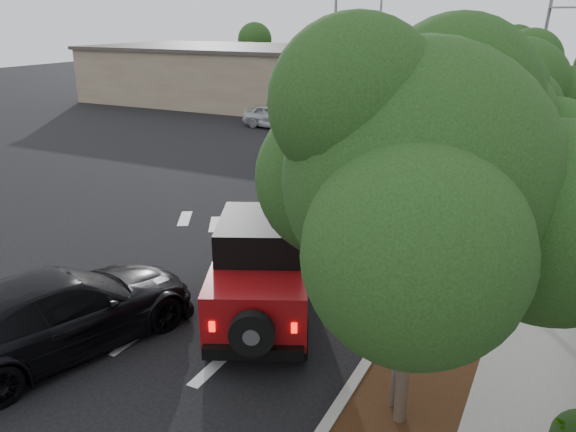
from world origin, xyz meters
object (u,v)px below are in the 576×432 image
Objects in this scene: silver_suv_ahead at (319,198)px; speed_hump_sign at (398,318)px; red_jeep at (262,269)px; black_suv_oncoming at (60,312)px.

silver_suv_ahead is 9.54m from speed_hump_sign.
black_suv_oncoming is at bearing -160.31° from red_jeep.
silver_suv_ahead is (-1.39, 6.24, -0.39)m from red_jeep.
red_jeep is 0.85× the size of silver_suv_ahead.
silver_suv_ahead is 0.98× the size of black_suv_oncoming.
speed_hump_sign reaches higher than red_jeep.
black_suv_oncoming is at bearing -99.25° from silver_suv_ahead.
speed_hump_sign reaches higher than black_suv_oncoming.
speed_hump_sign is (6.45, 1.01, 1.00)m from black_suv_oncoming.
black_suv_oncoming is (-1.54, -9.13, 0.05)m from silver_suv_ahead.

